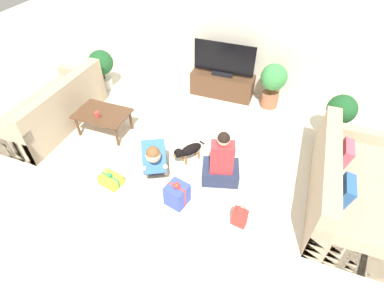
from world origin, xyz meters
The scene contains 17 objects.
ground_plane centered at (0.00, 0.00, 0.00)m, with size 16.00×16.00×0.00m, color beige.
wall_back centered at (0.00, 2.63, 1.30)m, with size 8.40×0.06×2.60m.
sofa_left centered at (-2.38, 0.44, 0.29)m, with size 0.93×2.01×0.84m.
sofa_right centered at (2.38, 0.34, 0.29)m, with size 0.93×2.01×0.84m.
coffee_table centered at (-1.42, 0.53, 0.36)m, with size 0.87×0.58×0.41m.
tv_console centered at (0.12, 2.36, 0.23)m, with size 1.22×0.40×0.46m.
tv centered at (0.12, 2.36, 0.74)m, with size 1.16×0.20×0.63m.
potted_plant_corner_right centered at (2.24, 1.70, 0.49)m, with size 0.46×0.46×0.84m.
potted_plant_corner_left centered at (-2.24, 1.79, 0.50)m, with size 0.49×0.49×0.80m.
potted_plant_back_right centered at (1.08, 2.31, 0.52)m, with size 0.48×0.48×0.86m.
person_kneeling centered at (-0.18, -0.06, 0.34)m, with size 0.62×0.80×0.77m.
person_sitting centered at (0.74, 0.17, 0.32)m, with size 0.61×0.57×0.91m.
dog centered at (0.17, 0.36, 0.22)m, with size 0.37×0.48×0.33m.
gift_box_a centered at (-0.71, -0.46, 0.08)m, with size 0.35×0.27×0.21m.
gift_box_b centered at (0.31, -0.43, 0.16)m, with size 0.32×0.32×0.39m.
gift_bag_a centered at (1.18, -0.48, 0.15)m, with size 0.20×0.14×0.31m.
mug centered at (-1.43, 0.41, 0.45)m, with size 0.12×0.08×0.09m.
Camera 1 is at (1.38, -2.72, 3.34)m, focal length 28.00 mm.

